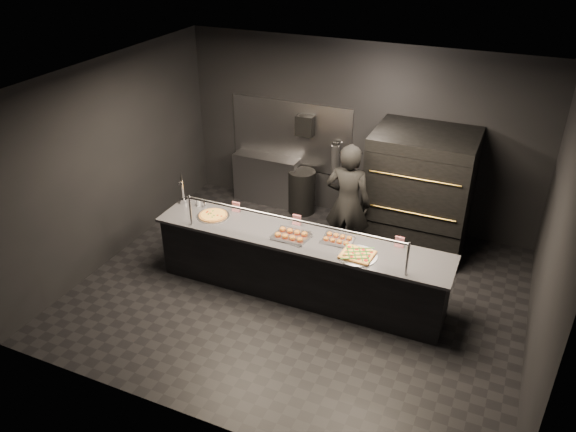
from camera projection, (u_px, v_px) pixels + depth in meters
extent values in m
plane|color=black|center=(299.00, 292.00, 7.95)|extent=(6.00, 6.00, 0.00)
plane|color=black|center=(302.00, 83.00, 6.48)|extent=(6.00, 6.00, 0.00)
cube|color=black|center=(358.00, 134.00, 9.21)|extent=(6.00, 0.04, 3.00)
cube|color=black|center=(197.00, 311.00, 5.21)|extent=(6.00, 0.04, 3.00)
cube|color=black|center=(112.00, 161.00, 8.26)|extent=(0.04, 5.00, 3.00)
cube|color=black|center=(552.00, 248.00, 6.17)|extent=(0.04, 5.00, 3.00)
cube|color=#99999E|center=(291.00, 135.00, 9.72)|extent=(2.20, 0.02, 1.20)
cube|color=black|center=(299.00, 266.00, 7.73)|extent=(4.00, 0.70, 0.88)
cube|color=#323237|center=(300.00, 238.00, 7.51)|extent=(4.10, 0.78, 0.04)
cylinder|color=#99999E|center=(190.00, 210.00, 7.67)|extent=(0.03, 0.03, 0.45)
cylinder|color=#99999E|center=(407.00, 259.00, 6.62)|extent=(0.03, 0.03, 0.45)
cylinder|color=#99999E|center=(291.00, 219.00, 7.05)|extent=(3.00, 0.04, 0.04)
cube|color=black|center=(415.00, 229.00, 8.90)|extent=(1.50, 1.15, 0.60)
cube|color=black|center=(419.00, 195.00, 8.61)|extent=(1.50, 1.20, 0.55)
cube|color=black|center=(423.00, 162.00, 8.34)|extent=(1.50, 1.20, 0.55)
cube|color=black|center=(426.00, 139.00, 8.16)|extent=(1.50, 1.20, 0.18)
cylinder|color=gold|center=(410.00, 213.00, 8.11)|extent=(1.30, 0.02, 0.02)
cylinder|color=gold|center=(414.00, 178.00, 7.84)|extent=(1.30, 0.02, 0.02)
cube|color=#99999E|center=(267.00, 179.00, 10.14)|extent=(1.20, 0.35, 0.90)
cube|color=black|center=(305.00, 126.00, 9.42)|extent=(0.30, 0.20, 0.35)
cylinder|color=#B2B2B7|center=(335.00, 158.00, 9.48)|extent=(0.14, 0.14, 0.45)
cube|color=black|center=(336.00, 144.00, 9.35)|extent=(0.10, 0.06, 0.06)
cylinder|color=silver|center=(184.00, 201.00, 8.32)|extent=(0.13, 0.13, 0.07)
cylinder|color=silver|center=(183.00, 191.00, 8.24)|extent=(0.05, 0.05, 0.33)
cylinder|color=silver|center=(179.00, 184.00, 8.11)|extent=(0.02, 0.09, 0.02)
cone|color=black|center=(181.00, 176.00, 8.13)|extent=(0.05, 0.05, 0.13)
cylinder|color=silver|center=(213.00, 216.00, 7.98)|extent=(0.47, 0.47, 0.01)
cylinder|color=#BE773D|center=(213.00, 215.00, 7.97)|extent=(0.41, 0.41, 0.02)
cylinder|color=#E3C24A|center=(213.00, 215.00, 7.96)|extent=(0.35, 0.35, 0.01)
cube|color=silver|center=(291.00, 236.00, 7.48)|extent=(0.51, 0.41, 0.02)
ellipsoid|color=#A86C24|center=(278.00, 234.00, 7.46)|extent=(0.09, 0.09, 0.06)
ellipsoid|color=#A86C24|center=(283.00, 229.00, 7.58)|extent=(0.09, 0.09, 0.06)
ellipsoid|color=#A86C24|center=(285.00, 236.00, 7.42)|extent=(0.09, 0.09, 0.06)
ellipsoid|color=#A86C24|center=(290.00, 230.00, 7.54)|extent=(0.09, 0.09, 0.06)
ellipsoid|color=#A86C24|center=(292.00, 238.00, 7.38)|extent=(0.09, 0.09, 0.06)
ellipsoid|color=#A86C24|center=(297.00, 232.00, 7.51)|extent=(0.09, 0.09, 0.06)
ellipsoid|color=#A86C24|center=(300.00, 239.00, 7.34)|extent=(0.09, 0.09, 0.06)
ellipsoid|color=#A86C24|center=(304.00, 234.00, 7.47)|extent=(0.09, 0.09, 0.06)
cube|color=silver|center=(338.00, 240.00, 7.40)|extent=(0.42, 0.31, 0.02)
ellipsoid|color=#A86C24|center=(326.00, 238.00, 7.38)|extent=(0.07, 0.07, 0.05)
ellipsoid|color=#A86C24|center=(330.00, 234.00, 7.48)|extent=(0.07, 0.07, 0.05)
ellipsoid|color=#A86C24|center=(333.00, 240.00, 7.34)|extent=(0.07, 0.07, 0.05)
ellipsoid|color=#A86C24|center=(336.00, 235.00, 7.45)|extent=(0.07, 0.07, 0.05)
ellipsoid|color=#A86C24|center=(339.00, 241.00, 7.31)|extent=(0.07, 0.07, 0.05)
ellipsoid|color=#A86C24|center=(343.00, 236.00, 7.42)|extent=(0.07, 0.07, 0.05)
ellipsoid|color=#A86C24|center=(346.00, 243.00, 7.28)|extent=(0.07, 0.07, 0.05)
ellipsoid|color=#A86C24|center=(349.00, 238.00, 7.39)|extent=(0.07, 0.07, 0.05)
cylinder|color=silver|center=(357.00, 256.00, 7.08)|extent=(0.51, 0.51, 0.01)
cube|color=#BE773D|center=(357.00, 255.00, 7.07)|extent=(0.43, 0.39, 0.02)
cube|color=#E3C24A|center=(357.00, 254.00, 7.06)|extent=(0.40, 0.36, 0.01)
cube|color=#377D28|center=(358.00, 253.00, 7.06)|extent=(0.38, 0.34, 0.01)
cylinder|color=silver|center=(198.00, 203.00, 8.23)|extent=(0.06, 0.06, 0.11)
cylinder|color=silver|center=(205.00, 205.00, 8.20)|extent=(0.05, 0.05, 0.08)
cube|color=white|center=(236.00, 207.00, 8.07)|extent=(0.12, 0.04, 0.15)
cube|color=white|center=(297.00, 220.00, 7.74)|extent=(0.12, 0.04, 0.15)
cube|color=white|center=(399.00, 242.00, 7.24)|extent=(0.12, 0.04, 0.15)
cylinder|color=black|center=(302.00, 192.00, 9.84)|extent=(0.47, 0.47, 0.78)
imported|color=black|center=(348.00, 203.00, 8.29)|extent=(0.70, 0.48, 1.87)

